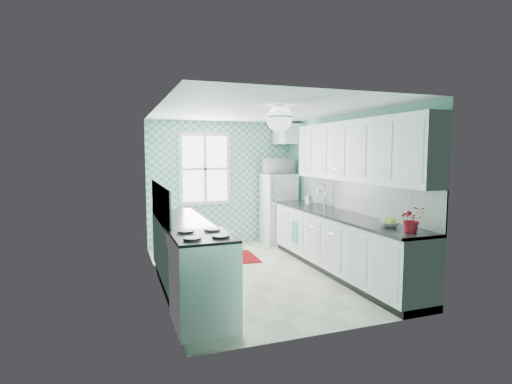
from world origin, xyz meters
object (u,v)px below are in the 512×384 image
object	(u,v)px
ceiling_light	(279,119)
microwave	(279,166)
fridge	(278,209)
potted_plant	(412,219)
stove	(203,278)
fruit_bowl	(389,224)
sink	(316,207)

from	to	relation	value
ceiling_light	microwave	bearing A→B (deg)	67.08
ceiling_light	fridge	xyz separation A→B (m)	(1.11, 2.63, -1.60)
fridge	potted_plant	bearing A→B (deg)	-90.19
stove	microwave	distance (m)	4.22
potted_plant	fridge	bearing A→B (deg)	91.36
ceiling_light	microwave	distance (m)	2.94
fruit_bowl	fridge	bearing A→B (deg)	91.53
sink	fridge	bearing A→B (deg)	92.16
ceiling_light	microwave	world-z (taller)	ceiling_light
stove	microwave	world-z (taller)	microwave
ceiling_light	potted_plant	size ratio (longest dim) A/B	1.10
stove	fruit_bowl	xyz separation A→B (m)	(2.40, -0.04, 0.46)
ceiling_light	fridge	distance (m)	3.27
fridge	stove	bearing A→B (deg)	-126.10
stove	microwave	xyz separation A→B (m)	(2.31, 3.35, 1.09)
microwave	sink	bearing A→B (deg)	90.09
sink	fruit_bowl	xyz separation A→B (m)	(-0.00, -1.95, 0.04)
ceiling_light	sink	distance (m)	2.19
fridge	microwave	xyz separation A→B (m)	(0.00, 0.00, 0.88)
fruit_bowl	stove	bearing A→B (deg)	179.14
fridge	fruit_bowl	xyz separation A→B (m)	(0.09, -3.39, 0.25)
sink	ceiling_light	bearing A→B (deg)	-136.90
fridge	ceiling_light	bearing A→B (deg)	-114.46
fruit_bowl	potted_plant	bearing A→B (deg)	-90.00
stove	ceiling_light	bearing A→B (deg)	31.85
sink	fruit_bowl	size ratio (longest dim) A/B	2.05
stove	sink	distance (m)	3.10
fruit_bowl	microwave	size ratio (longest dim) A/B	0.45
sink	stove	bearing A→B (deg)	-142.99
ceiling_light	stove	world-z (taller)	ceiling_light
ceiling_light	microwave	xyz separation A→B (m)	(1.11, 2.63, -0.72)
stove	potted_plant	bearing A→B (deg)	-9.85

